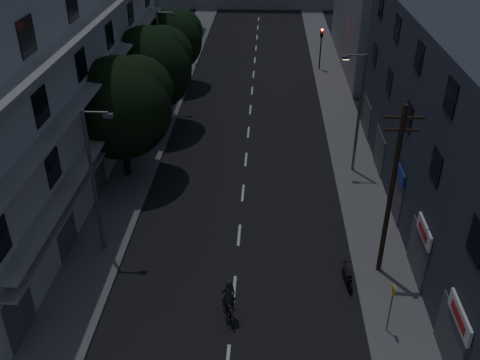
# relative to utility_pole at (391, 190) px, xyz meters

# --- Properties ---
(ground) EXTENTS (160.00, 160.00, 0.00)m
(ground) POSITION_rel_utility_pole_xyz_m (-7.26, 16.76, -4.87)
(ground) COLOR black
(ground) RESTS_ON ground
(sidewalk_left) EXTENTS (3.00, 90.00, 0.15)m
(sidewalk_left) POSITION_rel_utility_pole_xyz_m (-14.76, 16.76, -4.79)
(sidewalk_left) COLOR #565659
(sidewalk_left) RESTS_ON ground
(sidewalk_right) EXTENTS (3.00, 90.00, 0.15)m
(sidewalk_right) POSITION_rel_utility_pole_xyz_m (0.24, 16.76, -4.79)
(sidewalk_right) COLOR #565659
(sidewalk_right) RESTS_ON ground
(lane_markings) EXTENTS (0.15, 60.50, 0.01)m
(lane_markings) POSITION_rel_utility_pole_xyz_m (-7.26, 23.01, -4.86)
(lane_markings) COLOR beige
(lane_markings) RESTS_ON ground
(building_left) EXTENTS (7.00, 36.00, 14.00)m
(building_left) POSITION_rel_utility_pole_xyz_m (-19.24, 9.76, 2.13)
(building_left) COLOR #ABABA6
(building_left) RESTS_ON ground
(building_right) EXTENTS (6.19, 28.00, 11.00)m
(building_right) POSITION_rel_utility_pole_xyz_m (4.73, 5.76, 0.63)
(building_right) COLOR #2A2D38
(building_right) RESTS_ON ground
(building_far_right) EXTENTS (6.00, 20.00, 13.00)m
(building_far_right) POSITION_rel_utility_pole_xyz_m (4.74, 33.76, 1.63)
(building_far_right) COLOR slate
(building_far_right) RESTS_ON ground
(tree_near) EXTENTS (6.47, 6.47, 7.98)m
(tree_near) POSITION_rel_utility_pole_xyz_m (-14.95, 9.09, 0.28)
(tree_near) COLOR black
(tree_near) RESTS_ON sidewalk_left
(tree_mid) EXTENTS (6.39, 6.39, 7.86)m
(tree_mid) POSITION_rel_utility_pole_xyz_m (-14.65, 16.74, 0.20)
(tree_mid) COLOR black
(tree_mid) RESTS_ON sidewalk_left
(tree_far) EXTENTS (5.60, 5.60, 6.93)m
(tree_far) POSITION_rel_utility_pole_xyz_m (-14.60, 26.15, -0.37)
(tree_far) COLOR black
(tree_far) RESTS_ON sidewalk_left
(traffic_signal_far_right) EXTENTS (0.28, 0.37, 4.10)m
(traffic_signal_far_right) POSITION_rel_utility_pole_xyz_m (-0.65, 31.33, -1.77)
(traffic_signal_far_right) COLOR black
(traffic_signal_far_right) RESTS_ON sidewalk_right
(traffic_signal_far_left) EXTENTS (0.28, 0.37, 4.10)m
(traffic_signal_far_left) POSITION_rel_utility_pole_xyz_m (-13.86, 32.88, -1.77)
(traffic_signal_far_left) COLOR black
(traffic_signal_far_left) RESTS_ON sidewalk_left
(street_lamp_left_near) EXTENTS (1.51, 0.25, 8.00)m
(street_lamp_left_near) POSITION_rel_utility_pole_xyz_m (-14.33, 1.02, -0.27)
(street_lamp_left_near) COLOR slate
(street_lamp_left_near) RESTS_ON sidewalk_left
(street_lamp_right) EXTENTS (1.51, 0.25, 8.00)m
(street_lamp_right) POSITION_rel_utility_pole_xyz_m (-0.10, 10.41, -0.27)
(street_lamp_right) COLOR slate
(street_lamp_right) RESTS_ON sidewalk_right
(street_lamp_left_far) EXTENTS (1.51, 0.25, 8.00)m
(street_lamp_left_far) POSITION_rel_utility_pole_xyz_m (-14.57, 20.73, -0.27)
(street_lamp_left_far) COLOR #5A5C61
(street_lamp_left_far) RESTS_ON sidewalk_left
(utility_pole) EXTENTS (1.80, 0.24, 9.00)m
(utility_pole) POSITION_rel_utility_pole_xyz_m (0.00, 0.00, 0.00)
(utility_pole) COLOR black
(utility_pole) RESTS_ON sidewalk_right
(bus_stop_sign) EXTENTS (0.06, 0.35, 2.52)m
(bus_stop_sign) POSITION_rel_utility_pole_xyz_m (-0.36, -4.17, -2.98)
(bus_stop_sign) COLOR #595B60
(bus_stop_sign) RESTS_ON sidewalk_right
(motorcycle) EXTENTS (0.49, 1.69, 1.09)m
(motorcycle) POSITION_rel_utility_pole_xyz_m (-1.73, -1.06, -4.44)
(motorcycle) COLOR black
(motorcycle) RESTS_ON ground
(cyclist) EXTENTS (1.21, 1.91, 2.29)m
(cyclist) POSITION_rel_utility_pole_xyz_m (-7.39, -3.65, -4.10)
(cyclist) COLOR black
(cyclist) RESTS_ON ground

